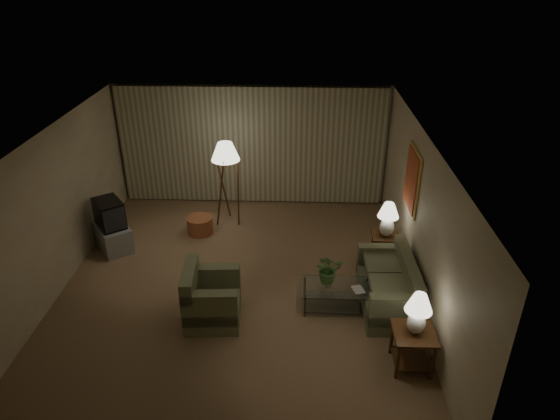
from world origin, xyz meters
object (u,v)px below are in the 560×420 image
object	(u,v)px
vase	(328,283)
table_lamp_far	(388,217)
sofa	(387,287)
ottoman	(200,225)
side_table_far	(385,245)
table_lamp_near	(418,310)
side_table_near	(413,343)
crt_tv	(109,213)
floor_lamp	(227,182)
coffee_table	(337,294)
tv_cabinet	(113,237)
armchair	(212,299)

from	to	relation	value
vase	table_lamp_far	bearing A→B (deg)	50.47
sofa	ottoman	world-z (taller)	sofa
side_table_far	ottoman	xyz separation A→B (m)	(-3.62, 1.01, -0.22)
table_lamp_near	table_lamp_far	xyz separation A→B (m)	(-0.00, 2.60, 0.01)
side_table_near	crt_tv	world-z (taller)	crt_tv
table_lamp_far	floor_lamp	bearing A→B (deg)	154.23
coffee_table	crt_tv	xyz separation A→B (m)	(-4.24, 1.69, 0.49)
table_lamp_near	ottoman	bearing A→B (deg)	135.12
crt_tv	ottoman	size ratio (longest dim) A/B	1.45
side_table_near	table_lamp_near	xyz separation A→B (m)	(-0.00, 0.00, 0.56)
side_table_far	table_lamp_near	world-z (taller)	table_lamp_near
side_table_near	tv_cabinet	distance (m)	5.98
table_lamp_near	crt_tv	bearing A→B (deg)	150.51
side_table_near	table_lamp_far	world-z (taller)	table_lamp_far
side_table_near	side_table_far	distance (m)	2.60
table_lamp_far	crt_tv	distance (m)	5.22
armchair	coffee_table	world-z (taller)	armchair
table_lamp_near	side_table_far	bearing A→B (deg)	90.00
sofa	floor_lamp	bearing A→B (deg)	-133.89
armchair	ottoman	distance (m)	2.80
tv_cabinet	floor_lamp	size ratio (longest dim) A/B	0.55
table_lamp_near	floor_lamp	bearing A→B (deg)	127.08
side_table_near	crt_tv	bearing A→B (deg)	150.51
coffee_table	vase	size ratio (longest dim) A/B	7.75
side_table_far	ottoman	size ratio (longest dim) A/B	1.13
sofa	vase	size ratio (longest dim) A/B	10.72
ottoman	vase	size ratio (longest dim) A/B	3.53
armchair	tv_cabinet	xyz separation A→B (m)	(-2.28, 2.04, -0.12)
crt_tv	ottoman	bearing A→B (deg)	75.62
table_lamp_near	crt_tv	xyz separation A→B (m)	(-5.20, 2.94, -0.21)
crt_tv	floor_lamp	xyz separation A→B (m)	(2.11, 1.15, 0.17)
armchair	coffee_table	xyz separation A→B (m)	(1.96, 0.35, -0.10)
armchair	table_lamp_near	world-z (taller)	table_lamp_near
side_table_near	side_table_far	bearing A→B (deg)	90.00
sofa	armchair	world-z (taller)	armchair
armchair	ottoman	xyz separation A→B (m)	(-0.70, 2.70, -0.20)
armchair	crt_tv	distance (m)	3.08
ottoman	vase	xyz separation A→B (m)	(2.51, -2.36, 0.31)
armchair	table_lamp_far	bearing A→B (deg)	-63.43
side_table_far	coffee_table	distance (m)	1.66
crt_tv	floor_lamp	size ratio (longest dim) A/B	0.43
floor_lamp	side_table_near	bearing A→B (deg)	-52.92
armchair	tv_cabinet	bearing A→B (deg)	44.56
table_lamp_near	coffee_table	size ratio (longest dim) A/B	0.54
side_table_near	vase	bearing A→B (deg)	131.70
table_lamp_near	ottoman	world-z (taller)	table_lamp_near
side_table_near	ottoman	bearing A→B (deg)	135.12
side_table_near	table_lamp_far	bearing A→B (deg)	90.00
tv_cabinet	vase	bearing A→B (deg)	30.28
sofa	ottoman	distance (m)	4.14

